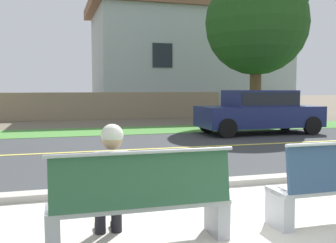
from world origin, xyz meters
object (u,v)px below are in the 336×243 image
object	(u,v)px
bench_left	(141,202)
car_navy_near	(259,110)
seated_person_grey	(111,179)
shade_tree_left	(261,15)

from	to	relation	value
bench_left	car_navy_near	size ratio (longest dim) A/B	0.43
seated_person_grey	bench_left	bearing A→B (deg)	-32.27
car_navy_near	bench_left	bearing A→B (deg)	-125.48
bench_left	car_navy_near	world-z (taller)	car_navy_near
car_navy_near	shade_tree_left	world-z (taller)	shade_tree_left
seated_person_grey	shade_tree_left	size ratio (longest dim) A/B	0.17
shade_tree_left	bench_left	bearing A→B (deg)	-124.05
bench_left	shade_tree_left	xyz separation A→B (m)	(7.63, 11.28, 4.21)
seated_person_grey	car_navy_near	distance (m)	10.59
bench_left	car_navy_near	xyz separation A→B (m)	(6.13, 8.60, 0.40)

